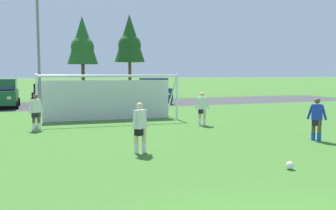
# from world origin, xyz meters

# --- Properties ---
(ground_plane) EXTENTS (400.00, 400.00, 0.00)m
(ground_plane) POSITION_xyz_m (0.00, 15.00, 0.00)
(ground_plane) COLOR #3D7028
(parking_lot_strip) EXTENTS (52.00, 8.40, 0.01)m
(parking_lot_strip) POSITION_xyz_m (0.00, 26.86, 0.00)
(parking_lot_strip) COLOR #3D3D3F
(parking_lot_strip) RESTS_ON ground
(soccer_ball) EXTENTS (0.22, 0.22, 0.22)m
(soccer_ball) POSITION_xyz_m (2.71, 4.14, 0.11)
(soccer_ball) COLOR white
(soccer_ball) RESTS_ON ground
(soccer_goal) EXTENTS (7.49, 2.22, 2.57)m
(soccer_goal) POSITION_xyz_m (-0.00, 15.86, 1.29)
(soccer_goal) COLOR white
(soccer_goal) RESTS_ON ground
(player_midfield_center) EXTENTS (0.71, 0.35, 1.64)m
(player_midfield_center) POSITION_xyz_m (4.02, 12.48, 0.82)
(player_midfield_center) COLOR beige
(player_midfield_center) RESTS_ON ground
(player_defender_far) EXTENTS (0.59, 0.58, 1.64)m
(player_defender_far) POSITION_xyz_m (6.38, 7.25, 0.82)
(player_defender_far) COLOR brown
(player_defender_far) RESTS_ON ground
(player_winger_left) EXTENTS (0.69, 0.44, 1.64)m
(player_winger_left) POSITION_xyz_m (-3.74, 13.63, 0.82)
(player_winger_left) COLOR brown
(player_winger_left) RESTS_ON ground
(player_winger_right) EXTENTS (0.67, 0.47, 1.64)m
(player_winger_right) POSITION_xyz_m (-0.54, 7.46, 0.82)
(player_winger_right) COLOR beige
(player_winger_right) RESTS_ON ground
(parked_car_slot_far_left) EXTENTS (2.17, 4.62, 2.16)m
(parked_car_slot_far_left) POSITION_xyz_m (-6.10, 25.81, 1.11)
(parked_car_slot_far_left) COLOR #194C2D
(parked_car_slot_far_left) RESTS_ON ground
(parked_car_slot_left) EXTENTS (2.24, 4.30, 1.72)m
(parked_car_slot_left) POSITION_xyz_m (-3.12, 28.04, 0.88)
(parked_car_slot_left) COLOR black
(parked_car_slot_left) RESTS_ON ground
(parked_car_slot_center_left) EXTENTS (2.07, 4.22, 1.72)m
(parked_car_slot_center_left) POSITION_xyz_m (-0.13, 26.52, 0.88)
(parked_car_slot_center_left) COLOR tan
(parked_car_slot_center_left) RESTS_ON ground
(parked_car_slot_center) EXTENTS (2.13, 4.25, 1.72)m
(parked_car_slot_center) POSITION_xyz_m (3.84, 27.47, 0.88)
(parked_car_slot_center) COLOR maroon
(parked_car_slot_center) RESTS_ON ground
(parked_car_slot_center_right) EXTENTS (2.18, 4.62, 2.16)m
(parked_car_slot_center_right) POSITION_xyz_m (5.93, 26.51, 1.11)
(parked_car_slot_center_right) COLOR navy
(parked_car_slot_center_right) RESTS_ON ground
(tree_mid_left) EXTENTS (3.19, 3.19, 8.50)m
(tree_mid_left) POSITION_xyz_m (0.82, 35.12, 5.83)
(tree_mid_left) COLOR brown
(tree_mid_left) RESTS_ON ground
(tree_center_back) EXTENTS (3.50, 3.50, 9.32)m
(tree_center_back) POSITION_xyz_m (6.37, 37.18, 6.40)
(tree_center_back) COLOR brown
(tree_center_back) RESTS_ON ground
(street_lamp) EXTENTS (2.00, 0.32, 8.24)m
(street_lamp) POSITION_xyz_m (-3.37, 22.83, 4.26)
(street_lamp) COLOR slate
(street_lamp) RESTS_ON ground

